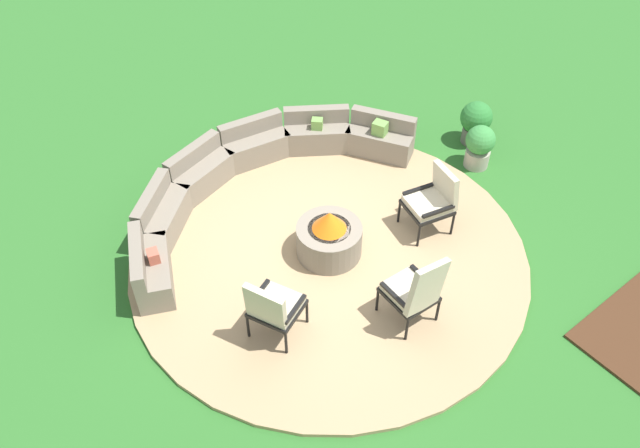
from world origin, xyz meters
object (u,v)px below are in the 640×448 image
at_px(fire_pit, 329,237).
at_px(potted_plant_2, 476,121).
at_px(lounge_chair_front_right, 416,291).
at_px(curved_stone_bench, 251,175).
at_px(lounge_chair_front_left, 273,306).
at_px(lounge_chair_back_left, 434,199).
at_px(potted_plant_0, 479,145).

height_order(fire_pit, potted_plant_2, fire_pit).
relative_size(fire_pit, lounge_chair_front_right, 0.77).
distance_m(fire_pit, curved_stone_bench, 1.78).
bearing_deg(curved_stone_bench, lounge_chair_front_left, -118.28).
xyz_separation_m(lounge_chair_front_right, potted_plant_2, (3.46, 2.09, -0.22)).
bearing_deg(curved_stone_bench, fire_pit, -87.29).
bearing_deg(potted_plant_2, fire_pit, -171.47).
relative_size(lounge_chair_back_left, potted_plant_0, 1.35).
relative_size(lounge_chair_front_left, lounge_chair_back_left, 1.00).
relative_size(lounge_chair_front_right, potted_plant_2, 1.55).
bearing_deg(fire_pit, curved_stone_bench, 92.71).
xyz_separation_m(potted_plant_0, potted_plant_2, (0.43, 0.46, 0.02)).
relative_size(fire_pit, lounge_chair_front_left, 0.90).
height_order(curved_stone_bench, potted_plant_0, curved_stone_bench).
relative_size(curved_stone_bench, lounge_chair_front_left, 5.07).
relative_size(curved_stone_bench, potted_plant_2, 6.74).
bearing_deg(lounge_chair_front_left, curved_stone_bench, 127.91).
height_order(lounge_chair_front_right, potted_plant_0, lounge_chair_front_right).
height_order(curved_stone_bench, potted_plant_2, potted_plant_2).
height_order(lounge_chair_back_left, potted_plant_0, lounge_chair_back_left).
relative_size(fire_pit, lounge_chair_back_left, 0.90).
relative_size(fire_pit, potted_plant_0, 1.23).
relative_size(fire_pit, potted_plant_2, 1.20).
bearing_deg(potted_plant_0, curved_stone_bench, 151.78).
xyz_separation_m(lounge_chair_front_left, potted_plant_0, (4.51, 0.73, -0.20)).
distance_m(lounge_chair_front_right, potted_plant_2, 4.05).
bearing_deg(fire_pit, lounge_chair_back_left, -18.96).
bearing_deg(lounge_chair_front_left, potted_plant_2, 79.75).
xyz_separation_m(curved_stone_bench, lounge_chair_back_left, (1.55, -2.28, 0.25)).
height_order(fire_pit, lounge_chair_front_left, lounge_chair_front_left).
xyz_separation_m(curved_stone_bench, lounge_chair_front_left, (-1.31, -2.44, 0.26)).
xyz_separation_m(lounge_chair_front_left, potted_plant_2, (4.94, 1.19, -0.18)).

